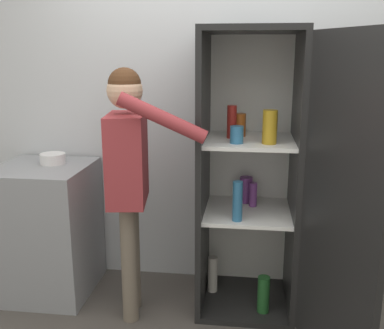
# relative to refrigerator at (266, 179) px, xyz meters

# --- Properties ---
(wall_back) EXTENTS (7.00, 0.06, 2.55)m
(wall_back) POSITION_rel_refrigerator_xyz_m (-0.26, 0.44, 0.37)
(wall_back) COLOR silver
(wall_back) RESTS_ON ground_plane
(refrigerator) EXTENTS (0.94, 1.18, 1.82)m
(refrigerator) POSITION_rel_refrigerator_xyz_m (0.00, 0.00, 0.00)
(refrigerator) COLOR black
(refrigerator) RESTS_ON ground_plane
(person) EXTENTS (0.65, 0.52, 1.59)m
(person) POSITION_rel_refrigerator_xyz_m (-0.83, -0.15, 0.11)
(person) COLOR #726656
(person) RESTS_ON ground_plane
(counter) EXTENTS (0.62, 0.64, 0.92)m
(counter) POSITION_rel_refrigerator_xyz_m (-1.51, 0.07, -0.44)
(counter) COLOR gray
(counter) RESTS_ON ground_plane
(bowl) EXTENTS (0.17, 0.17, 0.07)m
(bowl) POSITION_rel_refrigerator_xyz_m (-1.46, 0.15, 0.05)
(bowl) COLOR white
(bowl) RESTS_ON counter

